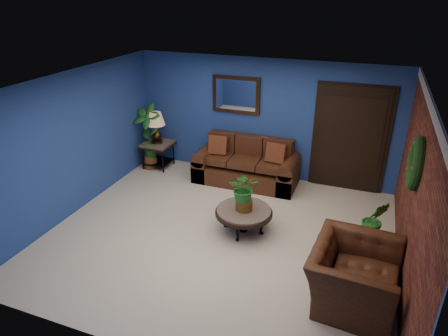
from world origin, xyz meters
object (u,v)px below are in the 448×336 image
at_px(side_chair, 262,158).
at_px(armchair, 354,276).
at_px(end_table, 158,148).
at_px(sofa, 247,167).
at_px(coffee_table, 244,212).
at_px(table_lamp, 156,124).

xyz_separation_m(side_chair, armchair, (2.05, -2.93, -0.15)).
height_order(end_table, armchair, armchair).
distance_m(sofa, end_table, 2.10).
height_order(coffee_table, end_table, end_table).
bearing_deg(end_table, coffee_table, -34.50).
height_order(table_lamp, side_chair, table_lamp).
relative_size(end_table, table_lamp, 0.95).
xyz_separation_m(coffee_table, end_table, (-2.62, 1.80, 0.09)).
relative_size(side_chair, armchair, 0.80).
bearing_deg(table_lamp, sofa, 0.81).
relative_size(coffee_table, end_table, 1.50).
bearing_deg(sofa, coffee_table, -73.99).
distance_m(end_table, side_chair, 2.40).
xyz_separation_m(sofa, end_table, (-2.10, -0.03, 0.13)).
bearing_deg(sofa, end_table, -179.19).
height_order(sofa, table_lamp, table_lamp).
bearing_deg(armchair, side_chair, 40.04).
xyz_separation_m(coffee_table, armchair, (1.83, -1.06, 0.05)).
xyz_separation_m(end_table, armchair, (4.45, -2.86, -0.05)).
bearing_deg(table_lamp, armchair, -32.74).
height_order(end_table, table_lamp, table_lamp).
bearing_deg(side_chair, sofa, -166.10).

